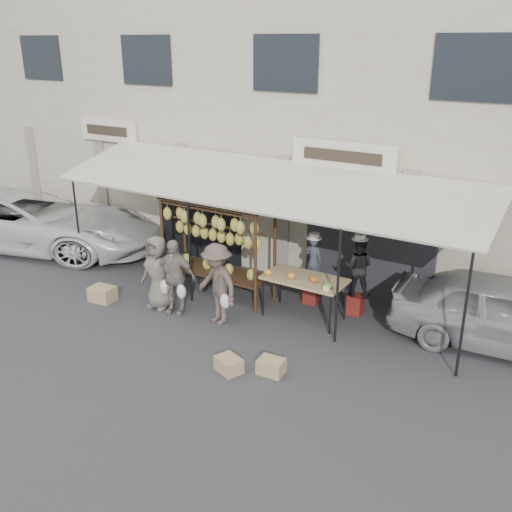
{
  "coord_description": "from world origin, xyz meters",
  "views": [
    {
      "loc": [
        6.35,
        -7.93,
        5.47
      ],
      "look_at": [
        0.54,
        1.4,
        1.3
      ],
      "focal_mm": 40.0,
      "sensor_mm": 36.0,
      "label": 1
    }
  ],
  "objects_px": {
    "van": "(19,206)",
    "sedan": "(505,313)",
    "crate_near_a": "(229,365)",
    "crate_far": "(102,294)",
    "vendor_right": "(358,267)",
    "customer_right": "(217,284)",
    "banana_rack": "(215,230)",
    "customer_left": "(158,272)",
    "produce_table": "(304,280)",
    "customer_mid": "(174,277)",
    "crate_near_b": "(271,366)",
    "vendor_left": "(313,261)"
  },
  "relations": [
    {
      "from": "van",
      "to": "banana_rack",
      "type": "bearing_deg",
      "value": -104.81
    },
    {
      "from": "customer_mid",
      "to": "vendor_left",
      "type": "bearing_deg",
      "value": 25.1
    },
    {
      "from": "customer_right",
      "to": "crate_far",
      "type": "xyz_separation_m",
      "value": [
        -2.8,
        -0.52,
        -0.7
      ]
    },
    {
      "from": "van",
      "to": "sedan",
      "type": "xyz_separation_m",
      "value": [
        12.55,
        1.07,
        -0.45
      ]
    },
    {
      "from": "crate_near_a",
      "to": "crate_far",
      "type": "height_order",
      "value": "crate_far"
    },
    {
      "from": "vendor_right",
      "to": "sedan",
      "type": "xyz_separation_m",
      "value": [
        2.89,
        0.14,
        -0.37
      ]
    },
    {
      "from": "vendor_left",
      "to": "produce_table",
      "type": "bearing_deg",
      "value": 107.82
    },
    {
      "from": "customer_mid",
      "to": "crate_near_a",
      "type": "height_order",
      "value": "customer_mid"
    },
    {
      "from": "crate_near_b",
      "to": "sedan",
      "type": "bearing_deg",
      "value": 43.77
    },
    {
      "from": "produce_table",
      "to": "customer_right",
      "type": "height_order",
      "value": "customer_right"
    },
    {
      "from": "crate_near_b",
      "to": "van",
      "type": "height_order",
      "value": "van"
    },
    {
      "from": "customer_left",
      "to": "customer_right",
      "type": "height_order",
      "value": "customer_right"
    },
    {
      "from": "crate_near_a",
      "to": "crate_far",
      "type": "relative_size",
      "value": 0.83
    },
    {
      "from": "vendor_left",
      "to": "crate_near_a",
      "type": "bearing_deg",
      "value": 95.63
    },
    {
      "from": "banana_rack",
      "to": "crate_far",
      "type": "relative_size",
      "value": 4.8
    },
    {
      "from": "vendor_left",
      "to": "customer_left",
      "type": "xyz_separation_m",
      "value": [
        -2.72,
        -1.97,
        -0.18
      ]
    },
    {
      "from": "vendor_right",
      "to": "van",
      "type": "bearing_deg",
      "value": -6.67
    },
    {
      "from": "vendor_right",
      "to": "sedan",
      "type": "distance_m",
      "value": 2.92
    },
    {
      "from": "customer_left",
      "to": "crate_near_b",
      "type": "relative_size",
      "value": 3.6
    },
    {
      "from": "vendor_right",
      "to": "banana_rack",
      "type": "bearing_deg",
      "value": 1.84
    },
    {
      "from": "customer_mid",
      "to": "customer_right",
      "type": "relative_size",
      "value": 0.96
    },
    {
      "from": "customer_left",
      "to": "van",
      "type": "xyz_separation_m",
      "value": [
        -5.9,
        1.02,
        0.34
      ]
    },
    {
      "from": "customer_left",
      "to": "produce_table",
      "type": "bearing_deg",
      "value": 24.32
    },
    {
      "from": "customer_right",
      "to": "vendor_left",
      "type": "bearing_deg",
      "value": 74.56
    },
    {
      "from": "customer_mid",
      "to": "sedan",
      "type": "distance_m",
      "value": 6.55
    },
    {
      "from": "produce_table",
      "to": "crate_far",
      "type": "distance_m",
      "value": 4.55
    },
    {
      "from": "customer_left",
      "to": "van",
      "type": "height_order",
      "value": "van"
    },
    {
      "from": "customer_left",
      "to": "customer_mid",
      "type": "relative_size",
      "value": 0.99
    },
    {
      "from": "vendor_left",
      "to": "customer_left",
      "type": "bearing_deg",
      "value": 40.91
    },
    {
      "from": "produce_table",
      "to": "crate_near_b",
      "type": "height_order",
      "value": "produce_table"
    },
    {
      "from": "customer_right",
      "to": "crate_near_a",
      "type": "bearing_deg",
      "value": -31.21
    },
    {
      "from": "vendor_right",
      "to": "customer_right",
      "type": "distance_m",
      "value": 2.94
    },
    {
      "from": "banana_rack",
      "to": "sedan",
      "type": "relative_size",
      "value": 0.63
    },
    {
      "from": "vendor_right",
      "to": "vendor_left",
      "type": "bearing_deg",
      "value": -12.96
    },
    {
      "from": "produce_table",
      "to": "crate_near_b",
      "type": "bearing_deg",
      "value": -76.63
    },
    {
      "from": "produce_table",
      "to": "customer_left",
      "type": "xyz_separation_m",
      "value": [
        -2.9,
        -1.19,
        -0.05
      ]
    },
    {
      "from": "vendor_right",
      "to": "produce_table",
      "type": "bearing_deg",
      "value": 29.59
    },
    {
      "from": "produce_table",
      "to": "customer_left",
      "type": "distance_m",
      "value": 3.13
    },
    {
      "from": "vendor_left",
      "to": "customer_mid",
      "type": "height_order",
      "value": "customer_mid"
    },
    {
      "from": "banana_rack",
      "to": "customer_right",
      "type": "xyz_separation_m",
      "value": [
        0.81,
        -1.1,
        -0.71
      ]
    },
    {
      "from": "crate_far",
      "to": "crate_near_a",
      "type": "bearing_deg",
      "value": -12.75
    },
    {
      "from": "vendor_right",
      "to": "customer_right",
      "type": "height_order",
      "value": "vendor_right"
    },
    {
      "from": "crate_near_a",
      "to": "sedan",
      "type": "relative_size",
      "value": 0.11
    },
    {
      "from": "vendor_left",
      "to": "banana_rack",
      "type": "bearing_deg",
      "value": 26.04
    },
    {
      "from": "vendor_right",
      "to": "van",
      "type": "height_order",
      "value": "van"
    },
    {
      "from": "customer_mid",
      "to": "crate_far",
      "type": "distance_m",
      "value": 1.92
    },
    {
      "from": "vendor_right",
      "to": "customer_left",
      "type": "relative_size",
      "value": 0.79
    },
    {
      "from": "crate_near_b",
      "to": "crate_near_a",
      "type": "bearing_deg",
      "value": -152.81
    },
    {
      "from": "van",
      "to": "sedan",
      "type": "distance_m",
      "value": 12.61
    },
    {
      "from": "crate_near_a",
      "to": "crate_near_b",
      "type": "xyz_separation_m",
      "value": [
        0.66,
        0.34,
        0.0
      ]
    }
  ]
}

